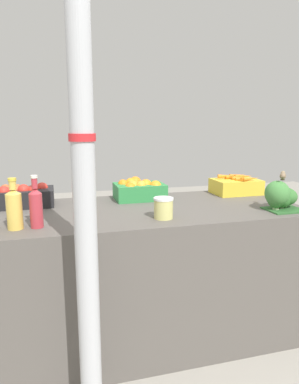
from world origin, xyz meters
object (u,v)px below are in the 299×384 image
object	(u,v)px
orange_crate	(139,190)
pickle_jar	(163,208)
broccoli_pile	(280,196)
support_pole	(83,167)
sparrow_bird	(283,176)
juice_bottle_ruby	(36,206)
juice_bottle_golden	(14,208)
carrot_crate	(236,185)
apple_crate	(26,196)

from	to	relation	value
orange_crate	pickle_jar	bearing A→B (deg)	-88.28
pickle_jar	broccoli_pile	bearing A→B (deg)	0.07
support_pole	sparrow_bird	distance (m)	1.26
orange_crate	juice_bottle_ruby	bearing A→B (deg)	-141.51
broccoli_pile	support_pole	bearing A→B (deg)	-163.13
sparrow_bird	support_pole	bearing A→B (deg)	143.06
juice_bottle_golden	pickle_jar	distance (m)	0.77
juice_bottle_ruby	sparrow_bird	size ratio (longest dim) A/B	2.28
carrot_crate	orange_crate	bearing A→B (deg)	-179.89
support_pole	broccoli_pile	bearing A→B (deg)	16.87
apple_crate	sparrow_bird	bearing A→B (deg)	-19.06
juice_bottle_golden	pickle_jar	xyz separation A→B (m)	(0.77, -0.00, -0.05)
pickle_jar	sparrow_bird	distance (m)	0.76
orange_crate	broccoli_pile	bearing A→B (deg)	-34.49
apple_crate	carrot_crate	xyz separation A→B (m)	(1.49, 0.00, -0.00)
carrot_crate	support_pole	bearing A→B (deg)	-143.43
orange_crate	sparrow_bird	world-z (taller)	sparrow_bird
orange_crate	pickle_jar	distance (m)	0.52
support_pole	carrot_crate	xyz separation A→B (m)	(1.19, 0.88, -0.28)
orange_crate	juice_bottle_ruby	size ratio (longest dim) A/B	1.27
carrot_crate	juice_bottle_golden	distance (m)	1.59
pickle_jar	juice_bottle_golden	bearing A→B (deg)	179.69
carrot_crate	sparrow_bird	size ratio (longest dim) A/B	2.90
apple_crate	juice_bottle_ruby	world-z (taller)	juice_bottle_ruby
sparrow_bird	broccoli_pile	bearing A→B (deg)	110.34
apple_crate	pickle_jar	world-z (taller)	apple_crate
orange_crate	juice_bottle_golden	xyz separation A→B (m)	(-0.75, -0.52, 0.04)
apple_crate	sparrow_bird	xyz separation A→B (m)	(1.50, -0.52, 0.14)
apple_crate	pickle_jar	size ratio (longest dim) A/B	2.89
support_pole	sparrow_bird	world-z (taller)	support_pole
sparrow_bird	pickle_jar	bearing A→B (deg)	126.29
support_pole	juice_bottle_golden	world-z (taller)	support_pole
orange_crate	juice_bottle_ruby	world-z (taller)	juice_bottle_ruby
broccoli_pile	juice_bottle_golden	size ratio (longest dim) A/B	0.93
orange_crate	sparrow_bird	bearing A→B (deg)	-34.35
support_pole	broccoli_pile	distance (m)	1.27
carrot_crate	sparrow_bird	distance (m)	0.54
orange_crate	carrot_crate	world-z (taller)	orange_crate
orange_crate	pickle_jar	world-z (taller)	orange_crate
sparrow_bird	juice_bottle_golden	bearing A→B (deg)	126.17
apple_crate	pickle_jar	bearing A→B (deg)	-34.44
juice_bottle_golden	sparrow_bird	size ratio (longest dim) A/B	2.20
pickle_jar	orange_crate	bearing A→B (deg)	91.72
support_pole	pickle_jar	world-z (taller)	support_pole
support_pole	broccoli_pile	world-z (taller)	support_pole
support_pole	juice_bottle_ruby	bearing A→B (deg)	120.24
orange_crate	pickle_jar	size ratio (longest dim) A/B	2.89
carrot_crate	broccoli_pile	world-z (taller)	broccoli_pile
juice_bottle_golden	apple_crate	bearing A→B (deg)	88.80
orange_crate	juice_bottle_golden	distance (m)	0.91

